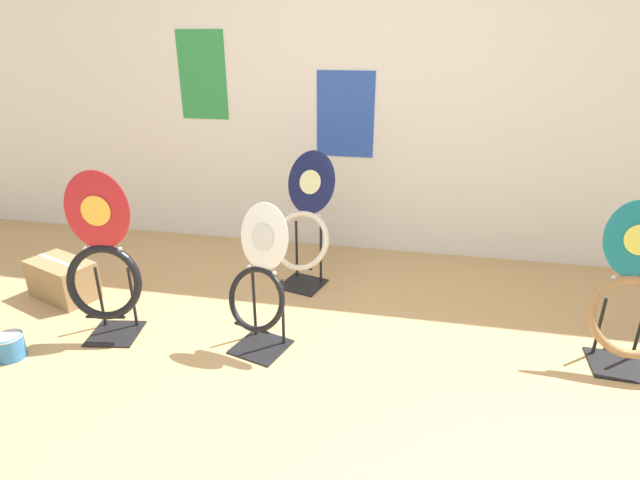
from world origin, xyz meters
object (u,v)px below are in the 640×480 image
object	(u,v)px
toilet_seat_display_crimson_swirl	(103,264)
paint_can	(10,346)
toilet_seat_display_teal_sax	(632,301)
storage_box	(63,279)
toilet_seat_display_navy_moon	(305,223)
toilet_seat_display_white_plain	(260,282)

from	to	relation	value
toilet_seat_display_crimson_swirl	paint_can	size ratio (longest dim) A/B	6.42
toilet_seat_display_teal_sax	storage_box	distance (m)	3.44
toilet_seat_display_crimson_swirl	toilet_seat_display_teal_sax	bearing A→B (deg)	5.70
paint_can	storage_box	bearing A→B (deg)	104.12
toilet_seat_display_crimson_swirl	paint_can	world-z (taller)	toilet_seat_display_crimson_swirl
toilet_seat_display_crimson_swirl	toilet_seat_display_navy_moon	xyz separation A→B (m)	(0.96, 0.88, -0.00)
toilet_seat_display_teal_sax	toilet_seat_display_white_plain	size ratio (longest dim) A/B	1.05
toilet_seat_display_white_plain	paint_can	bearing A→B (deg)	-163.89
paint_can	storage_box	world-z (taller)	storage_box
storage_box	toilet_seat_display_crimson_swirl	bearing A→B (deg)	-30.55
paint_can	storage_box	distance (m)	0.70
paint_can	toilet_seat_display_teal_sax	bearing A→B (deg)	10.51
toilet_seat_display_navy_moon	toilet_seat_display_teal_sax	world-z (taller)	toilet_seat_display_navy_moon
toilet_seat_display_navy_moon	paint_can	bearing A→B (deg)	-139.05
paint_can	toilet_seat_display_crimson_swirl	bearing A→B (deg)	36.95
toilet_seat_display_navy_moon	paint_can	size ratio (longest dim) A/B	6.05
toilet_seat_display_white_plain	storage_box	bearing A→B (deg)	169.02
toilet_seat_display_white_plain	storage_box	world-z (taller)	toilet_seat_display_white_plain
toilet_seat_display_navy_moon	toilet_seat_display_crimson_swirl	bearing A→B (deg)	-137.41
paint_can	storage_box	size ratio (longest dim) A/B	0.30
toilet_seat_display_navy_moon	toilet_seat_display_teal_sax	size ratio (longest dim) A/B	1.06
toilet_seat_display_crimson_swirl	paint_can	bearing A→B (deg)	-143.05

